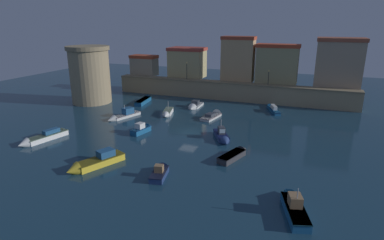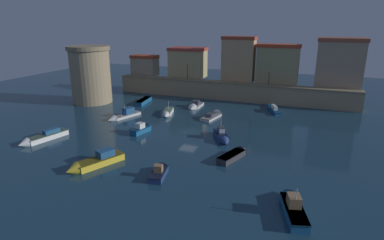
{
  "view_description": "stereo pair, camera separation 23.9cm",
  "coord_description": "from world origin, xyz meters",
  "px_view_note": "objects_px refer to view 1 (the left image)",
  "views": [
    {
      "loc": [
        17.07,
        -42.62,
        16.35
      ],
      "look_at": [
        0.0,
        1.61,
        1.62
      ],
      "focal_mm": 29.87,
      "sensor_mm": 36.0,
      "label": 1
    },
    {
      "loc": [
        17.29,
        -42.54,
        16.35
      ],
      "look_at": [
        0.0,
        1.61,
        1.62
      ],
      "focal_mm": 29.87,
      "sensor_mm": 36.0,
      "label": 2
    }
  ],
  "objects_px": {
    "moored_boat_11": "(194,106)",
    "moored_boat_12": "(41,138)",
    "moored_boat_2": "(94,162)",
    "moored_boat_10": "(222,137)",
    "moored_boat_1": "(143,129)",
    "mooring_buoy_0": "(118,154)",
    "moored_boat_8": "(167,113)",
    "moored_boat_6": "(235,154)",
    "moored_boat_4": "(161,171)",
    "moored_boat_3": "(214,115)",
    "moored_boat_5": "(272,108)",
    "quay_lamp_0": "(187,68)",
    "moored_boat_7": "(145,100)",
    "moored_boat_0": "(293,204)",
    "quay_lamp_1": "(269,75)",
    "fortress_tower": "(90,74)",
    "moored_boat_9": "(123,115)"
  },
  "relations": [
    {
      "from": "moored_boat_1",
      "to": "moored_boat_2",
      "type": "relative_size",
      "value": 0.63
    },
    {
      "from": "moored_boat_0",
      "to": "moored_boat_9",
      "type": "distance_m",
      "value": 35.66
    },
    {
      "from": "moored_boat_11",
      "to": "moored_boat_8",
      "type": "bearing_deg",
      "value": -25.22
    },
    {
      "from": "moored_boat_2",
      "to": "moored_boat_4",
      "type": "height_order",
      "value": "moored_boat_2"
    },
    {
      "from": "moored_boat_7",
      "to": "mooring_buoy_0",
      "type": "height_order",
      "value": "moored_boat_7"
    },
    {
      "from": "moored_boat_0",
      "to": "moored_boat_3",
      "type": "relative_size",
      "value": 1.08
    },
    {
      "from": "moored_boat_12",
      "to": "mooring_buoy_0",
      "type": "relative_size",
      "value": 11.39
    },
    {
      "from": "moored_boat_9",
      "to": "moored_boat_11",
      "type": "distance_m",
      "value": 14.42
    },
    {
      "from": "moored_boat_5",
      "to": "mooring_buoy_0",
      "type": "relative_size",
      "value": 11.02
    },
    {
      "from": "moored_boat_2",
      "to": "moored_boat_10",
      "type": "height_order",
      "value": "moored_boat_10"
    },
    {
      "from": "moored_boat_1",
      "to": "moored_boat_7",
      "type": "distance_m",
      "value": 19.11
    },
    {
      "from": "moored_boat_8",
      "to": "moored_boat_12",
      "type": "bearing_deg",
      "value": -46.17
    },
    {
      "from": "moored_boat_1",
      "to": "moored_boat_8",
      "type": "relative_size",
      "value": 0.85
    },
    {
      "from": "quay_lamp_1",
      "to": "moored_boat_1",
      "type": "bearing_deg",
      "value": -120.63
    },
    {
      "from": "quay_lamp_0",
      "to": "moored_boat_11",
      "type": "xyz_separation_m",
      "value": [
        5.26,
        -9.13,
        -6.01
      ]
    },
    {
      "from": "moored_boat_3",
      "to": "moored_boat_5",
      "type": "distance_m",
      "value": 12.14
    },
    {
      "from": "moored_boat_4",
      "to": "moored_boat_6",
      "type": "distance_m",
      "value": 10.16
    },
    {
      "from": "moored_boat_0",
      "to": "moored_boat_7",
      "type": "bearing_deg",
      "value": 29.9
    },
    {
      "from": "moored_boat_8",
      "to": "moored_boat_12",
      "type": "height_order",
      "value": "moored_boat_8"
    },
    {
      "from": "moored_boat_10",
      "to": "fortress_tower",
      "type": "bearing_deg",
      "value": -138.87
    },
    {
      "from": "moored_boat_4",
      "to": "moored_boat_5",
      "type": "distance_m",
      "value": 32.73
    },
    {
      "from": "mooring_buoy_0",
      "to": "moored_boat_1",
      "type": "bearing_deg",
      "value": 98.06
    },
    {
      "from": "quay_lamp_1",
      "to": "moored_boat_8",
      "type": "bearing_deg",
      "value": -134.8
    },
    {
      "from": "moored_boat_1",
      "to": "moored_boat_10",
      "type": "bearing_deg",
      "value": -73.72
    },
    {
      "from": "moored_boat_5",
      "to": "mooring_buoy_0",
      "type": "height_order",
      "value": "moored_boat_5"
    },
    {
      "from": "moored_boat_6",
      "to": "moored_boat_4",
      "type": "bearing_deg",
      "value": 158.12
    },
    {
      "from": "moored_boat_3",
      "to": "moored_boat_12",
      "type": "bearing_deg",
      "value": 147.11
    },
    {
      "from": "quay_lamp_0",
      "to": "mooring_buoy_0",
      "type": "bearing_deg",
      "value": -83.04
    },
    {
      "from": "moored_boat_11",
      "to": "moored_boat_12",
      "type": "height_order",
      "value": "same"
    },
    {
      "from": "moored_boat_0",
      "to": "moored_boat_11",
      "type": "distance_m",
      "value": 36.5
    },
    {
      "from": "moored_boat_11",
      "to": "moored_boat_7",
      "type": "bearing_deg",
      "value": -94.74
    },
    {
      "from": "quay_lamp_1",
      "to": "moored_boat_3",
      "type": "height_order",
      "value": "quay_lamp_1"
    },
    {
      "from": "fortress_tower",
      "to": "moored_boat_10",
      "type": "relative_size",
      "value": 2.05
    },
    {
      "from": "moored_boat_1",
      "to": "mooring_buoy_0",
      "type": "xyz_separation_m",
      "value": [
        1.23,
        -8.69,
        -0.56
      ]
    },
    {
      "from": "moored_boat_10",
      "to": "moored_boat_12",
      "type": "bearing_deg",
      "value": -96.35
    },
    {
      "from": "moored_boat_5",
      "to": "moored_boat_6",
      "type": "relative_size",
      "value": 1.24
    },
    {
      "from": "moored_boat_7",
      "to": "moored_boat_1",
      "type": "bearing_deg",
      "value": -159.57
    },
    {
      "from": "moored_boat_0",
      "to": "moored_boat_1",
      "type": "bearing_deg",
      "value": 42.76
    },
    {
      "from": "moored_boat_5",
      "to": "moored_boat_1",
      "type": "bearing_deg",
      "value": 117.28
    },
    {
      "from": "quay_lamp_0",
      "to": "moored_boat_1",
      "type": "bearing_deg",
      "value": -83.41
    },
    {
      "from": "quay_lamp_0",
      "to": "moored_boat_9",
      "type": "bearing_deg",
      "value": -101.49
    },
    {
      "from": "moored_boat_5",
      "to": "quay_lamp_0",
      "type": "bearing_deg",
      "value": 52.18
    },
    {
      "from": "moored_boat_7",
      "to": "moored_boat_8",
      "type": "relative_size",
      "value": 1.39
    },
    {
      "from": "moored_boat_3",
      "to": "moored_boat_7",
      "type": "distance_m",
      "value": 17.5
    },
    {
      "from": "moored_boat_3",
      "to": "moored_boat_4",
      "type": "bearing_deg",
      "value": -166.79
    },
    {
      "from": "quay_lamp_0",
      "to": "moored_boat_7",
      "type": "relative_size",
      "value": 0.51
    },
    {
      "from": "moored_boat_3",
      "to": "moored_boat_5",
      "type": "xyz_separation_m",
      "value": [
        9.17,
        7.97,
        0.1
      ]
    },
    {
      "from": "moored_boat_0",
      "to": "moored_boat_1",
      "type": "height_order",
      "value": "moored_boat_0"
    },
    {
      "from": "moored_boat_0",
      "to": "moored_boat_12",
      "type": "height_order",
      "value": "moored_boat_0"
    },
    {
      "from": "moored_boat_6",
      "to": "moored_boat_11",
      "type": "xyz_separation_m",
      "value": [
        -13.23,
        20.39,
        -0.05
      ]
    }
  ]
}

